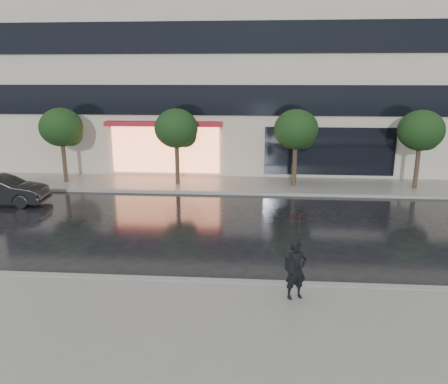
# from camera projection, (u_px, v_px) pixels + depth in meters

# --- Properties ---
(ground) EXTENTS (120.00, 120.00, 0.00)m
(ground) POSITION_uv_depth(u_px,v_px,m) (218.00, 269.00, 12.91)
(ground) COLOR black
(ground) RESTS_ON ground
(sidewalk_near) EXTENTS (60.00, 4.50, 0.12)m
(sidewalk_near) POSITION_uv_depth(u_px,v_px,m) (205.00, 328.00, 9.77)
(sidewalk_near) COLOR slate
(sidewalk_near) RESTS_ON ground
(sidewalk_far) EXTENTS (60.00, 3.50, 0.12)m
(sidewalk_far) POSITION_uv_depth(u_px,v_px,m) (235.00, 185.00, 22.78)
(sidewalk_far) COLOR slate
(sidewalk_far) RESTS_ON ground
(curb_near) EXTENTS (60.00, 0.25, 0.14)m
(curb_near) POSITION_uv_depth(u_px,v_px,m) (214.00, 282.00, 11.93)
(curb_near) COLOR gray
(curb_near) RESTS_ON ground
(curb_far) EXTENTS (60.00, 0.25, 0.14)m
(curb_far) POSITION_uv_depth(u_px,v_px,m) (234.00, 193.00, 21.09)
(curb_far) COLOR gray
(curb_far) RESTS_ON ground
(office_building) EXTENTS (30.00, 12.76, 18.00)m
(office_building) POSITION_uv_depth(u_px,v_px,m) (243.00, 21.00, 27.93)
(office_building) COLOR #B8B19C
(office_building) RESTS_ON ground
(tree_far_west) EXTENTS (2.20, 2.20, 3.99)m
(tree_far_west) POSITION_uv_depth(u_px,v_px,m) (63.00, 129.00, 22.50)
(tree_far_west) COLOR #33261C
(tree_far_west) RESTS_ON ground
(tree_mid_west) EXTENTS (2.20, 2.20, 3.99)m
(tree_mid_west) POSITION_uv_depth(u_px,v_px,m) (178.00, 130.00, 22.05)
(tree_mid_west) COLOR #33261C
(tree_mid_west) RESTS_ON ground
(tree_mid_east) EXTENTS (2.20, 2.20, 3.99)m
(tree_mid_east) POSITION_uv_depth(u_px,v_px,m) (297.00, 131.00, 21.61)
(tree_mid_east) COLOR #33261C
(tree_mid_east) RESTS_ON ground
(tree_far_east) EXTENTS (2.20, 2.20, 3.99)m
(tree_far_east) POSITION_uv_depth(u_px,v_px,m) (422.00, 132.00, 21.17)
(tree_far_east) COLOR #33261C
(tree_far_east) RESTS_ON ground
(parked_car) EXTENTS (4.07, 1.65, 1.31)m
(parked_car) POSITION_uv_depth(u_px,v_px,m) (1.00, 190.00, 19.28)
(parked_car) COLOR black
(parked_car) RESTS_ON ground
(pedestrian_with_umbrella) EXTENTS (1.21, 1.22, 2.21)m
(pedestrian_with_umbrella) POSITION_uv_depth(u_px,v_px,m) (299.00, 243.00, 10.65)
(pedestrian_with_umbrella) COLOR black
(pedestrian_with_umbrella) RESTS_ON sidewalk_near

